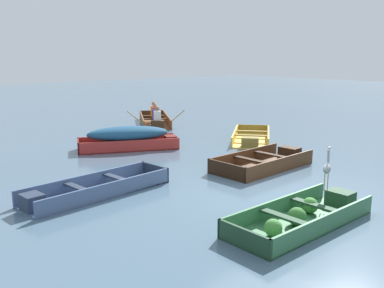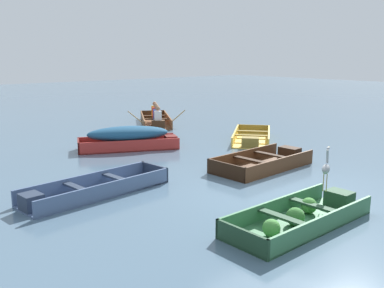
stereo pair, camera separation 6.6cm
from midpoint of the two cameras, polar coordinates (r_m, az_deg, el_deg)
ground_plane at (r=9.55m, az=11.22°, el=-6.19°), size 80.00×80.00×0.00m
dinghy_green_foreground at (r=7.85m, az=14.59°, el=-9.36°), size 3.00×1.12×0.36m
skiff_yellow_near_moored at (r=14.77m, az=8.08°, el=0.76°), size 2.88×2.68×0.35m
skiff_slate_blue_mid_moored at (r=9.30m, az=-13.05°, el=-6.00°), size 3.35×1.25×0.35m
skiff_red_far_moored at (r=13.55m, az=-8.24°, el=1.06°), size 3.21×2.18×0.73m
skiff_dark_varnish_outer_moored at (r=11.48m, az=9.94°, el=-2.42°), size 2.90×1.40×0.38m
rowboat_wooden_brown_with_crew at (r=18.24m, az=-4.74°, el=3.30°), size 2.83×3.46×0.93m
heron_on_dinghy at (r=8.48m, az=17.66°, el=-3.01°), size 0.44×0.27×0.84m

